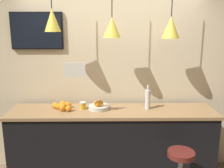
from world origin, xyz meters
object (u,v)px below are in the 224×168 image
at_px(fruit_bowl, 99,106).
at_px(mounted_tv, 37,31).
at_px(spread_jar, 83,106).
at_px(juice_bottle, 148,99).

distance_m(fruit_bowl, mounted_tv, 1.32).
height_order(fruit_bowl, spread_jar, fruit_bowl).
relative_size(fruit_bowl, mounted_tv, 0.39).
height_order(juice_bottle, spread_jar, juice_bottle).
bearing_deg(mounted_tv, juice_bottle, -11.73).
bearing_deg(mounted_tv, fruit_bowl, -20.79).
xyz_separation_m(fruit_bowl, mounted_tv, (-0.84, 0.32, 0.97)).
bearing_deg(fruit_bowl, spread_jar, 177.27).
height_order(juice_bottle, mounted_tv, mounted_tv).
height_order(fruit_bowl, mounted_tv, mounted_tv).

